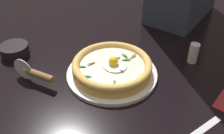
# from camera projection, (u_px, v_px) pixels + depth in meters

# --- Properties ---
(ground_plane) EXTENTS (2.40, 2.40, 0.03)m
(ground_plane) POSITION_uv_depth(u_px,v_px,m) (99.00, 80.00, 0.83)
(ground_plane) COLOR black
(ground_plane) RESTS_ON ground
(pizza_plate) EXTENTS (0.29, 0.29, 0.01)m
(pizza_plate) POSITION_uv_depth(u_px,v_px,m) (112.00, 73.00, 0.82)
(pizza_plate) COLOR white
(pizza_plate) RESTS_ON ground
(pizza) EXTENTS (0.25, 0.25, 0.06)m
(pizza) POSITION_uv_depth(u_px,v_px,m) (112.00, 67.00, 0.81)
(pizza) COLOR #E5B257
(pizza) RESTS_ON pizza_plate
(side_bowl) EXTENTS (0.10, 0.10, 0.04)m
(side_bowl) POSITION_uv_depth(u_px,v_px,m) (15.00, 50.00, 0.91)
(side_bowl) COLOR black
(side_bowl) RESTS_ON ground
(pizza_cutter) EXTENTS (0.15, 0.02, 0.07)m
(pizza_cutter) POSITION_uv_depth(u_px,v_px,m) (36.00, 74.00, 0.77)
(pizza_cutter) COLOR silver
(pizza_cutter) RESTS_ON ground
(pepper_shaker) EXTENTS (0.03, 0.03, 0.07)m
(pepper_shaker) POSITION_uv_depth(u_px,v_px,m) (193.00, 53.00, 0.86)
(pepper_shaker) COLOR silver
(pepper_shaker) RESTS_ON ground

